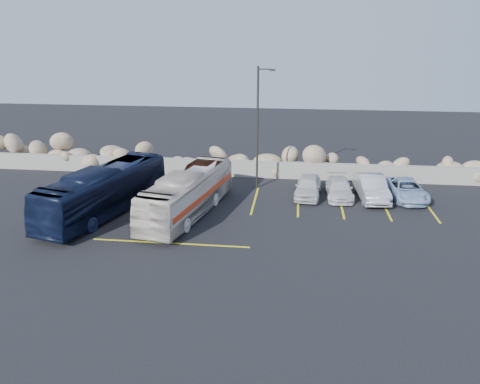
# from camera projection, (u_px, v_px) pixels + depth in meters

# --- Properties ---
(ground) EXTENTS (90.00, 90.00, 0.00)m
(ground) POSITION_uv_depth(u_px,v_px,m) (189.00, 246.00, 22.98)
(ground) COLOR black
(ground) RESTS_ON ground
(seawall) EXTENTS (60.00, 0.40, 1.20)m
(seawall) POSITION_uv_depth(u_px,v_px,m) (226.00, 168.00, 34.06)
(seawall) COLOR gray
(seawall) RESTS_ON ground
(riprap_pile) EXTENTS (54.00, 2.80, 2.60)m
(riprap_pile) POSITION_uv_depth(u_px,v_px,m) (228.00, 155.00, 34.96)
(riprap_pile) COLOR #977E63
(riprap_pile) RESTS_ON ground
(parking_lines) EXTENTS (18.16, 9.36, 0.01)m
(parking_lines) POSITION_uv_depth(u_px,v_px,m) (287.00, 210.00, 27.67)
(parking_lines) COLOR yellow
(parking_lines) RESTS_ON ground
(lamppost) EXTENTS (1.14, 0.18, 8.00)m
(lamppost) POSITION_uv_depth(u_px,v_px,m) (258.00, 125.00, 30.22)
(lamppost) COLOR #2F2C29
(lamppost) RESTS_ON ground
(vintage_bus) EXTENTS (3.88, 9.37, 2.54)m
(vintage_bus) POSITION_uv_depth(u_px,v_px,m) (188.00, 193.00, 26.62)
(vintage_bus) COLOR beige
(vintage_bus) RESTS_ON ground
(tour_coach) EXTENTS (4.69, 10.06, 2.73)m
(tour_coach) POSITION_uv_depth(u_px,v_px,m) (104.00, 191.00, 26.77)
(tour_coach) COLOR black
(tour_coach) RESTS_ON ground
(car_a) EXTENTS (1.91, 4.01, 1.32)m
(car_a) POSITION_uv_depth(u_px,v_px,m) (308.00, 187.00, 29.76)
(car_a) COLOR silver
(car_a) RESTS_ON ground
(car_b) EXTENTS (1.91, 4.59, 1.48)m
(car_b) POSITION_uv_depth(u_px,v_px,m) (371.00, 188.00, 29.33)
(car_b) COLOR #B8B9BE
(car_b) RESTS_ON ground
(car_c) EXTENTS (1.63, 3.90, 1.13)m
(car_c) POSITION_uv_depth(u_px,v_px,m) (339.00, 189.00, 29.69)
(car_c) COLOR silver
(car_c) RESTS_ON ground
(car_d) EXTENTS (2.41, 4.51, 1.21)m
(car_d) POSITION_uv_depth(u_px,v_px,m) (406.00, 190.00, 29.37)
(car_d) COLOR #98B4D8
(car_d) RESTS_ON ground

